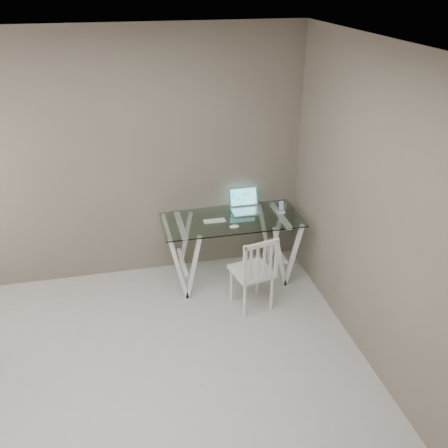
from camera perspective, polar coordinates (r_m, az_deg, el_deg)
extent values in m
plane|color=#AFACA8|center=(4.21, -8.92, -21.50)|extent=(4.50, 4.50, 0.00)
cube|color=white|center=(2.84, -12.97, 17.56)|extent=(4.00, 4.50, 0.02)
cube|color=#6D6256|center=(5.36, -12.04, 7.07)|extent=(4.00, 0.02, 2.70)
cube|color=#6D6256|center=(3.89, 20.17, -2.05)|extent=(0.02, 4.50, 2.70)
cube|color=silver|center=(5.36, 0.85, 0.55)|extent=(1.50, 0.70, 0.01)
cube|color=white|center=(5.45, -4.82, -3.58)|extent=(0.24, 0.62, 0.72)
cube|color=white|center=(5.68, 6.23, -2.30)|extent=(0.24, 0.62, 0.72)
cube|color=white|center=(5.08, 3.20, -5.41)|extent=(0.45, 0.45, 0.04)
cylinder|color=white|center=(5.03, 2.38, -8.71)|extent=(0.03, 0.03, 0.39)
cylinder|color=white|center=(5.15, 5.48, -7.84)|extent=(0.03, 0.03, 0.39)
cylinder|color=white|center=(5.25, 0.86, -6.93)|extent=(0.03, 0.03, 0.39)
cylinder|color=white|center=(5.37, 3.85, -6.14)|extent=(0.03, 0.03, 0.39)
cube|color=white|center=(4.84, 4.24, -4.30)|extent=(0.38, 0.10, 0.43)
cube|color=silver|center=(5.51, 2.60, 1.47)|extent=(0.33, 0.23, 0.01)
cube|color=#19D899|center=(5.59, 2.23, 3.14)|extent=(0.33, 0.08, 0.21)
cube|color=silver|center=(5.30, -1.10, 0.35)|extent=(0.25, 0.11, 0.01)
ellipsoid|color=white|center=(5.16, 1.18, -0.30)|extent=(0.10, 0.06, 0.03)
cube|color=white|center=(5.52, 6.53, 1.40)|extent=(0.08, 0.08, 0.02)
cube|color=black|center=(5.50, 6.54, 2.11)|extent=(0.06, 0.03, 0.13)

